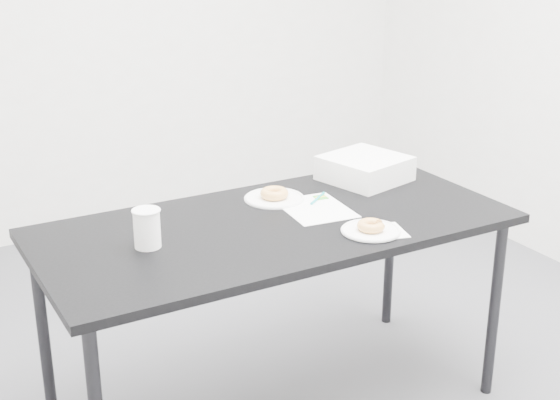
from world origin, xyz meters
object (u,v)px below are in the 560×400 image
table (276,237)px  donut_far (274,193)px  plate_far (274,198)px  donut_near (371,226)px  pen (318,198)px  plate_near (371,231)px  scorecard (315,209)px  coffee_cup (147,228)px  bakery_box (365,168)px

table → donut_far: (0.11, 0.21, 0.08)m
table → plate_far: 0.25m
donut_near → plate_far: 0.48m
pen → plate_far: 0.17m
pen → donut_far: size_ratio=1.24×
plate_near → plate_far: bearing=106.3°
table → donut_near: donut_near is taller
table → plate_far: plate_far is taller
pen → scorecard: bearing=-164.1°
table → scorecard: bearing=11.7°
pen → coffee_cup: 0.75m
scorecard → pen: 0.10m
donut_near → donut_far: donut_far is taller
donut_far → bakery_box: bearing=3.6°
pen → bakery_box: (0.30, 0.12, 0.04)m
scorecard → coffee_cup: coffee_cup is taller
pen → coffee_cup: size_ratio=1.03×
donut_near → pen: bearing=88.5°
pen → coffee_cup: coffee_cup is taller
table → plate_near: (0.24, -0.25, 0.06)m
table → bakery_box: 0.61m
table → coffee_cup: size_ratio=12.84×
table → donut_near: 0.36m
table → plate_near: bearing=-46.1°
plate_near → donut_near: size_ratio=2.13×
table → pen: pen is taller
plate_near → coffee_cup: size_ratio=1.57×
plate_far → plate_near: bearing=-73.7°
scorecard → plate_near: plate_near is taller
pen → coffee_cup: bearing=151.3°
donut_near → table: bearing=134.5°
pen → plate_near: 0.37m
scorecard → donut_far: (-0.09, 0.17, 0.02)m
coffee_cup → donut_far: bearing=19.3°
scorecard → plate_far: 0.19m
plate_far → bakery_box: 0.45m
plate_far → donut_far: donut_far is taller
plate_near → plate_far: size_ratio=0.89×
scorecard → plate_near: (0.05, -0.29, 0.00)m
coffee_cup → pen: bearing=9.2°
pen → plate_near: size_ratio=0.66×
donut_near → plate_near: bearing=0.0°
pen → donut_far: (-0.14, 0.09, 0.02)m
scorecard → pen: bearing=58.9°
scorecard → donut_far: donut_far is taller
donut_near → donut_far: bearing=106.3°
table → bakery_box: bearing=22.8°
plate_far → coffee_cup: size_ratio=1.76×
scorecard → table: bearing=-162.5°
coffee_cup → table: bearing=-0.5°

